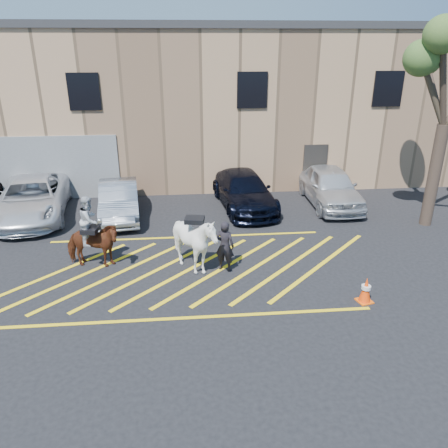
{
  "coord_description": "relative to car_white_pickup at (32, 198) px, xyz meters",
  "views": [
    {
      "loc": [
        0.04,
        -12.16,
        6.47
      ],
      "look_at": [
        1.17,
        0.2,
        1.3
      ],
      "focal_mm": 35.0,
      "sensor_mm": 36.0,
      "label": 1
    }
  ],
  "objects": [
    {
      "name": "traffic_cone",
      "position": [
        10.79,
        -7.28,
        -0.4
      ],
      "size": [
        0.46,
        0.46,
        0.73
      ],
      "color": "#FF5B0A",
      "rests_on": "ground"
    },
    {
      "name": "car_silver_sedan",
      "position": [
        3.43,
        -0.32,
        -0.07
      ],
      "size": [
        1.96,
        4.35,
        1.39
      ],
      "primitive_type": "imported",
      "rotation": [
        0.0,
        0.0,
        0.12
      ],
      "color": "gray",
      "rests_on": "ground"
    },
    {
      "name": "saddled_white",
      "position": [
        6.31,
        -5.13,
        0.18
      ],
      "size": [
        1.76,
        1.92,
        1.88
      ],
      "color": "silver",
      "rests_on": "ground"
    },
    {
      "name": "car_blue_suv",
      "position": [
        8.51,
        0.35,
        -0.05
      ],
      "size": [
        2.6,
        5.16,
        1.44
      ],
      "primitive_type": "imported",
      "rotation": [
        0.0,
        0.0,
        0.12
      ],
      "color": "black",
      "rests_on": "ground"
    },
    {
      "name": "ground",
      "position": [
        6.05,
        -4.82,
        -0.77
      ],
      "size": [
        90.0,
        90.0,
        0.0
      ],
      "primitive_type": "plane",
      "color": "black",
      "rests_on": "ground"
    },
    {
      "name": "car_white_pickup",
      "position": [
        0.0,
        0.0,
        0.0
      ],
      "size": [
        3.27,
        5.8,
        1.53
      ],
      "primitive_type": "imported",
      "rotation": [
        0.0,
        0.0,
        0.14
      ],
      "color": "silver",
      "rests_on": "ground"
    },
    {
      "name": "car_white_suv",
      "position": [
        12.23,
        0.34,
        0.04
      ],
      "size": [
        1.94,
        4.73,
        1.61
      ],
      "primitive_type": "imported",
      "rotation": [
        0.0,
        0.0,
        -0.01
      ],
      "color": "silver",
      "rests_on": "ground"
    },
    {
      "name": "warehouse",
      "position": [
        6.04,
        7.18,
        2.89
      ],
      "size": [
        32.42,
        10.2,
        7.3
      ],
      "color": "tan",
      "rests_on": "ground"
    },
    {
      "name": "mounted_bay",
      "position": [
        3.18,
        -4.58,
        0.17
      ],
      "size": [
        1.86,
        1.06,
        2.32
      ],
      "color": "#5F3316",
      "rests_on": "ground"
    },
    {
      "name": "hatching_zone",
      "position": [
        6.05,
        -5.12,
        -0.76
      ],
      "size": [
        12.6,
        5.12,
        0.01
      ],
      "color": "yellow",
      "rests_on": "ground"
    },
    {
      "name": "handler",
      "position": [
        7.2,
        -5.15,
        0.04
      ],
      "size": [
        0.69,
        0.58,
        1.6
      ],
      "primitive_type": "imported",
      "rotation": [
        0.0,
        0.0,
        2.75
      ],
      "color": "black",
      "rests_on": "ground"
    }
  ]
}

